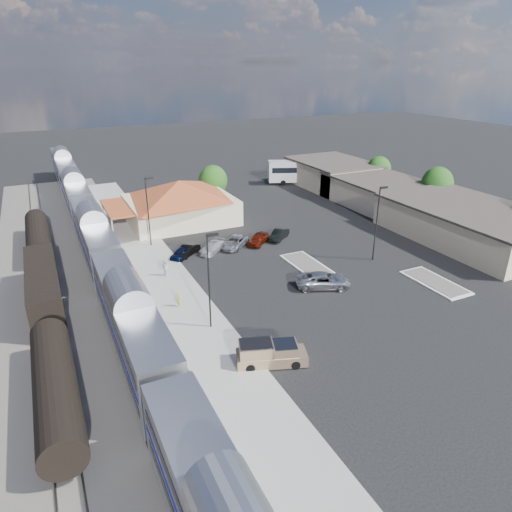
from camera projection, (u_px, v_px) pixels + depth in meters
name	position (u px, v px, depth m)	size (l,w,h in m)	color
ground	(286.00, 279.00, 50.23)	(280.00, 280.00, 0.00)	black
railbed	(76.00, 286.00, 48.46)	(16.00, 100.00, 0.12)	#4C4944
platform	(164.00, 277.00, 50.38)	(5.50, 92.00, 0.18)	gray
passenger_train	(94.00, 239.00, 53.32)	(3.00, 104.00, 5.55)	silver
freight_cars	(44.00, 289.00, 43.74)	(2.80, 46.00, 4.00)	black
station_depot	(180.00, 201.00, 67.07)	(18.35, 12.24, 6.20)	beige
buildings_east	(396.00, 197.00, 72.35)	(14.40, 51.40, 4.80)	#C6B28C
traffic_island_south	(307.00, 265.00, 53.44)	(3.30, 7.50, 0.21)	silver
traffic_island_north	(435.00, 282.00, 49.14)	(3.30, 7.50, 0.21)	silver
lamp_plat_s	(210.00, 274.00, 38.81)	(1.08, 0.25, 9.00)	black
lamp_plat_n	(148.00, 206.00, 57.05)	(1.08, 0.25, 9.00)	black
lamp_lot	(378.00, 217.00, 52.96)	(1.08, 0.25, 9.00)	black
tree_east_b	(437.00, 184.00, 72.09)	(4.94, 4.94, 6.96)	#382314
tree_east_c	(379.00, 169.00, 83.87)	(4.41, 4.41, 6.21)	#382314
tree_depot	(213.00, 181.00, 74.71)	(4.71, 4.71, 6.63)	#382314
pickup_truck	(272.00, 354.00, 35.75)	(5.86, 3.69, 1.90)	tan
suv	(324.00, 280.00, 47.98)	(2.69, 5.83, 1.62)	#A7A9AF
coach_bus	(304.00, 171.00, 88.65)	(13.79, 7.99, 4.39)	silver
person_a	(179.00, 299.00, 43.83)	(0.59, 0.39, 1.61)	#B0B639
person_b	(164.00, 268.00, 50.07)	(0.94, 0.73, 1.93)	silver
parked_car_a	(182.00, 253.00, 55.40)	(1.53, 3.80, 1.30)	#0B153A
parked_car_b	(187.00, 251.00, 55.93)	(1.41, 4.04, 1.33)	black
parked_car_c	(212.00, 247.00, 56.97)	(1.78, 4.38, 1.27)	silver
parked_car_d	(235.00, 242.00, 58.48)	(2.24, 4.85, 1.35)	#919599
parked_car_e	(258.00, 239.00, 59.49)	(1.70, 4.22, 1.44)	maroon
parked_car_f	(279.00, 235.00, 61.03)	(1.45, 4.15, 1.37)	black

